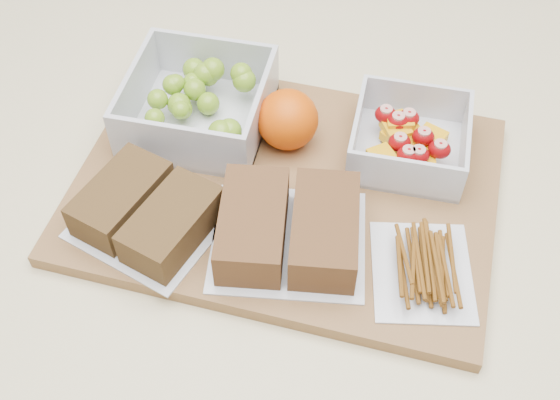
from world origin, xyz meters
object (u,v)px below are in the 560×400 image
(grape_container, at_px, (200,103))
(sandwich_bag_center, at_px, (289,228))
(cutting_board, at_px, (285,189))
(pretzel_bag, at_px, (424,265))
(fruit_container, at_px, (409,141))
(sandwich_bag_left, at_px, (147,212))
(orange, at_px, (288,120))

(grape_container, relative_size, sandwich_bag_center, 0.90)
(cutting_board, xyz_separation_m, sandwich_bag_center, (0.02, -0.07, 0.03))
(sandwich_bag_center, bearing_deg, pretzel_bag, -3.16)
(cutting_board, distance_m, fruit_container, 0.14)
(cutting_board, relative_size, pretzel_bag, 3.39)
(fruit_container, bearing_deg, grape_container, 179.58)
(cutting_board, relative_size, sandwich_bag_left, 2.63)
(cutting_board, height_order, orange, orange)
(sandwich_bag_left, bearing_deg, orange, 52.10)
(pretzel_bag, bearing_deg, orange, 138.78)
(sandwich_bag_center, bearing_deg, fruit_container, 54.93)
(cutting_board, bearing_deg, fruit_container, 33.20)
(grape_container, height_order, orange, orange)
(cutting_board, bearing_deg, pretzel_bag, -25.48)
(cutting_board, height_order, sandwich_bag_left, sandwich_bag_left)
(fruit_container, bearing_deg, pretzel_bag, -78.46)
(sandwich_bag_center, bearing_deg, grape_container, 132.06)
(orange, bearing_deg, grape_container, 173.66)
(orange, bearing_deg, cutting_board, -79.85)
(fruit_container, distance_m, sandwich_bag_left, 0.28)
(orange, relative_size, sandwich_bag_left, 0.40)
(cutting_board, relative_size, orange, 6.56)
(cutting_board, distance_m, grape_container, 0.13)
(fruit_container, relative_size, orange, 1.81)
(fruit_container, relative_size, sandwich_bag_left, 0.72)
(fruit_container, height_order, sandwich_bag_center, fruit_container)
(cutting_board, bearing_deg, sandwich_bag_left, -143.66)
(sandwich_bag_left, bearing_deg, grape_container, 86.31)
(orange, relative_size, pretzel_bag, 0.52)
(sandwich_bag_center, height_order, pretzel_bag, sandwich_bag_center)
(pretzel_bag, bearing_deg, cutting_board, 151.96)
(sandwich_bag_left, bearing_deg, fruit_container, 32.25)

